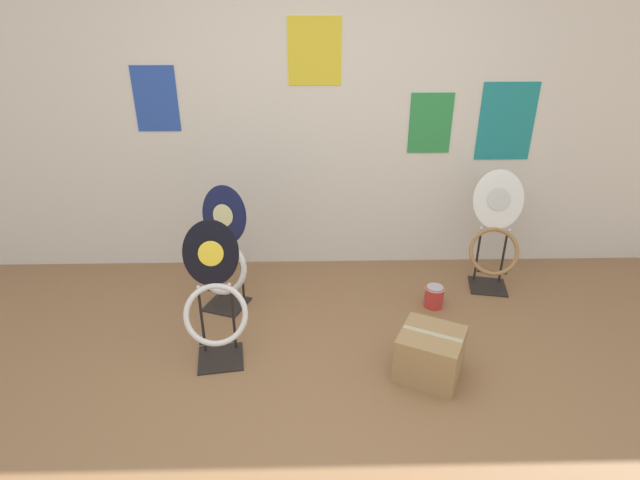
{
  "coord_description": "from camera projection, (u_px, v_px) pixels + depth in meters",
  "views": [
    {
      "loc": [
        -0.06,
        -1.82,
        2.05
      ],
      "look_at": [
        0.01,
        1.33,
        0.55
      ],
      "focal_mm": 28.0,
      "sensor_mm": 36.0,
      "label": 1
    }
  ],
  "objects": [
    {
      "name": "ground_plane",
      "position": [
        324.0,
        450.0,
        2.52
      ],
      "size": [
        14.0,
        14.0,
        0.0
      ],
      "primitive_type": "plane",
      "color": "#8E6642"
    },
    {
      "name": "wall_back",
      "position": [
        316.0,
        110.0,
        3.84
      ],
      "size": [
        8.0,
        0.07,
        2.6
      ],
      "color": "silver",
      "rests_on": "ground_plane"
    },
    {
      "name": "toilet_seat_display_white_plain",
      "position": [
        495.0,
        232.0,
        3.82
      ],
      "size": [
        0.44,
        0.42,
        0.91
      ],
      "color": "black",
      "rests_on": "ground_plane"
    },
    {
      "name": "toilet_seat_display_navy_moon",
      "position": [
        223.0,
        253.0,
        3.57
      ],
      "size": [
        0.43,
        0.36,
        0.91
      ],
      "color": "black",
      "rests_on": "ground_plane"
    },
    {
      "name": "toilet_seat_display_jazz_black",
      "position": [
        215.0,
        301.0,
        3.01
      ],
      "size": [
        0.41,
        0.34,
        0.91
      ],
      "color": "black",
      "rests_on": "ground_plane"
    },
    {
      "name": "paint_can",
      "position": [
        434.0,
        296.0,
        3.69
      ],
      "size": [
        0.14,
        0.14,
        0.17
      ],
      "color": "red",
      "rests_on": "ground_plane"
    },
    {
      "name": "storage_box",
      "position": [
        430.0,
        354.0,
        2.98
      ],
      "size": [
        0.47,
        0.47,
        0.3
      ],
      "color": "#A37F51",
      "rests_on": "ground_plane"
    }
  ]
}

